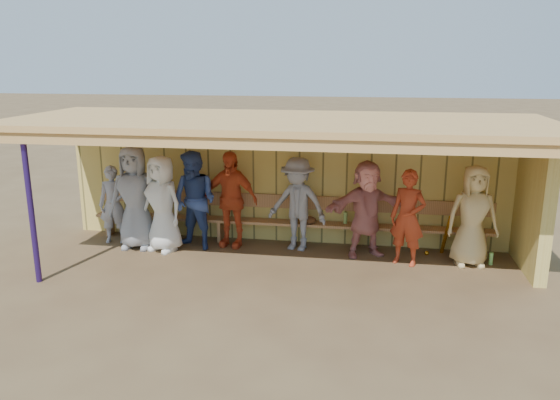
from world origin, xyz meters
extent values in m
plane|color=brown|center=(0.00, 0.00, 0.00)|extent=(90.00, 90.00, 0.00)
imported|color=#97979F|center=(-3.28, 0.65, 0.75)|extent=(0.61, 0.47, 1.50)
imported|color=white|center=(-2.18, 0.35, 0.89)|extent=(1.01, 0.84, 1.78)
imported|color=#314889|center=(-1.63, 0.55, 0.92)|extent=(1.07, 0.95, 1.83)
imported|color=#D54922|center=(-1.02, 0.81, 0.91)|extent=(1.12, 0.61, 1.81)
imported|color=gray|center=(0.25, 0.81, 0.87)|extent=(1.25, 0.91, 1.73)
imported|color=#D77F79|center=(1.50, 0.68, 0.87)|extent=(1.68, 1.07, 1.73)
imported|color=#AE371B|center=(2.20, 0.37, 0.83)|extent=(0.71, 0.59, 1.66)
imported|color=#D9BB7A|center=(3.28, 0.50, 0.87)|extent=(0.91, 0.65, 1.74)
imported|color=gray|center=(-2.73, 0.42, 0.97)|extent=(0.98, 0.67, 1.93)
cube|color=#D4B95A|center=(0.00, 1.35, 1.20)|extent=(8.60, 0.20, 2.40)
cube|color=#D4B95A|center=(4.20, 0.45, 1.20)|extent=(0.20, 1.62, 2.40)
cube|color=tan|center=(0.00, 0.00, 2.45)|extent=(8.80, 3.20, 0.10)
cube|color=tan|center=(0.00, -1.50, 2.32)|extent=(8.80, 0.10, 0.18)
cube|color=tan|center=(-3.80, 0.00, 2.31)|extent=(0.08, 3.00, 0.16)
cube|color=tan|center=(-2.85, 0.00, 2.31)|extent=(0.08, 3.00, 0.16)
cube|color=tan|center=(-1.90, 0.00, 2.31)|extent=(0.08, 3.00, 0.16)
cube|color=tan|center=(-0.95, 0.00, 2.31)|extent=(0.08, 3.00, 0.16)
cube|color=tan|center=(0.00, 0.00, 2.31)|extent=(0.08, 3.00, 0.16)
cube|color=tan|center=(0.95, 0.00, 2.31)|extent=(0.08, 3.00, 0.16)
cube|color=tan|center=(1.90, 0.00, 2.31)|extent=(0.08, 3.00, 0.16)
cube|color=tan|center=(2.85, 0.00, 2.31)|extent=(0.08, 3.00, 0.16)
cube|color=tan|center=(3.80, 0.00, 2.31)|extent=(0.08, 3.00, 0.16)
cylinder|color=navy|center=(-3.60, -1.40, 1.20)|extent=(0.09, 0.09, 2.40)
cube|color=#B6814E|center=(0.00, 1.06, 0.42)|extent=(7.60, 0.32, 0.05)
cube|color=#B6814E|center=(0.00, 1.22, 0.80)|extent=(7.60, 0.04, 0.26)
cube|color=#B6814E|center=(-3.60, 1.06, 0.20)|extent=(0.06, 0.29, 0.40)
cube|color=#B6814E|center=(-1.29, 1.06, 0.20)|extent=(0.06, 0.29, 0.40)
cube|color=#B6814E|center=(1.29, 1.06, 0.20)|extent=(0.06, 0.29, 0.40)
cube|color=#B6814E|center=(3.60, 1.06, 0.20)|extent=(0.06, 0.29, 0.40)
cylinder|color=orange|center=(2.92, 0.86, 0.40)|extent=(0.13, 0.41, 0.80)
sphere|color=orange|center=(2.60, 0.86, 0.04)|extent=(0.08, 0.08, 0.08)
ellipsoid|color=#593319|center=(-2.40, 1.01, 0.52)|extent=(0.30, 0.24, 0.14)
ellipsoid|color=#593319|center=(-1.69, 1.01, 0.52)|extent=(0.30, 0.24, 0.14)
ellipsoid|color=#593319|center=(0.43, 1.01, 0.52)|extent=(0.30, 0.24, 0.14)
cylinder|color=#82B75B|center=(1.12, 1.11, 0.56)|extent=(0.07, 0.07, 0.22)
cylinder|color=gold|center=(3.03, 1.11, 0.56)|extent=(0.07, 0.07, 0.22)
cylinder|color=#82D86C|center=(3.65, 0.56, 0.11)|extent=(0.07, 0.07, 0.22)
camera|label=1|loc=(1.52, -8.75, 3.42)|focal=35.00mm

